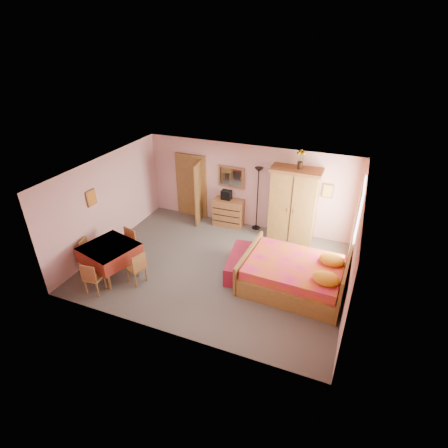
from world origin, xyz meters
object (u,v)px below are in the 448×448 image
at_px(floor_lamp, 257,199).
at_px(dining_table, 111,260).
at_px(wardrobe, 293,205).
at_px(wall_mirror, 231,177).
at_px(chest_of_drawers, 228,213).
at_px(stereo, 226,195).
at_px(chair_north, 126,247).
at_px(chair_west, 92,254).
at_px(sunflower_vase, 301,159).
at_px(bed, 294,267).
at_px(bench, 240,263).
at_px(chair_south, 94,277).
at_px(chair_east, 136,267).

xyz_separation_m(floor_lamp, dining_table, (-2.68, -3.64, -0.58)).
height_order(floor_lamp, dining_table, floor_lamp).
distance_m(floor_lamp, wardrobe, 1.14).
relative_size(wall_mirror, dining_table, 0.74).
height_order(chest_of_drawers, stereo, stereo).
relative_size(chair_north, chair_west, 1.09).
xyz_separation_m(sunflower_vase, bed, (0.49, -2.25, -1.90)).
height_order(floor_lamp, sunflower_vase, sunflower_vase).
bearing_deg(bench, floor_lamp, 97.05).
bearing_deg(bed, floor_lamp, 127.38).
bearing_deg(chair_west, wardrobe, 112.06).
bearing_deg(chair_north, floor_lamp, -118.32).
relative_size(floor_lamp, wardrobe, 0.91).
height_order(chest_of_drawers, chair_north, chair_north).
xyz_separation_m(chest_of_drawers, chair_south, (-1.74, -4.22, -0.01)).
bearing_deg(wardrobe, bench, -111.18).
distance_m(chest_of_drawers, chair_south, 4.56).
bearing_deg(chest_of_drawers, chair_east, -108.75).
bearing_deg(dining_table, wall_mirror, 64.43).
height_order(wardrobe, bed, wardrobe).
distance_m(sunflower_vase, chair_south, 6.00).
bearing_deg(bed, stereo, 141.25).
xyz_separation_m(wall_mirror, floor_lamp, (0.89, -0.09, -0.55)).
height_order(wardrobe, bench, wardrobe).
xyz_separation_m(chest_of_drawers, stereo, (-0.09, 0.04, 0.58)).
bearing_deg(stereo, chair_south, -111.18).
bearing_deg(sunflower_vase, wall_mirror, 172.77).
distance_m(floor_lamp, bed, 2.97).
bearing_deg(wardrobe, dining_table, -137.51).
xyz_separation_m(chair_west, chair_east, (1.41, -0.08, 0.01)).
bearing_deg(chest_of_drawers, floor_lamp, 5.11).
distance_m(stereo, chair_east, 3.75).
bearing_deg(chair_south, bed, 17.89).
bearing_deg(chair_north, dining_table, 102.96).
distance_m(stereo, dining_table, 3.99).
bearing_deg(wall_mirror, chair_south, -107.96).
bearing_deg(chest_of_drawers, chair_north, -123.86).
relative_size(chair_south, chair_east, 0.99).
bearing_deg(bed, bench, 178.60).
relative_size(chest_of_drawers, chair_west, 1.09).
height_order(bench, chair_west, chair_west).
xyz_separation_m(wall_mirror, bench, (1.18, -2.41, -1.31)).
xyz_separation_m(wall_mirror, chair_north, (-1.79, -3.12, -1.09)).
height_order(sunflower_vase, chair_south, sunflower_vase).
bearing_deg(sunflower_vase, chair_south, -132.44).
distance_m(bed, bench, 1.42).
height_order(wardrobe, chair_east, wardrobe).
xyz_separation_m(chest_of_drawers, floor_lamp, (0.89, 0.12, 0.57)).
xyz_separation_m(bench, chair_west, (-3.63, -1.26, 0.18)).
distance_m(bench, chair_north, 3.05).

